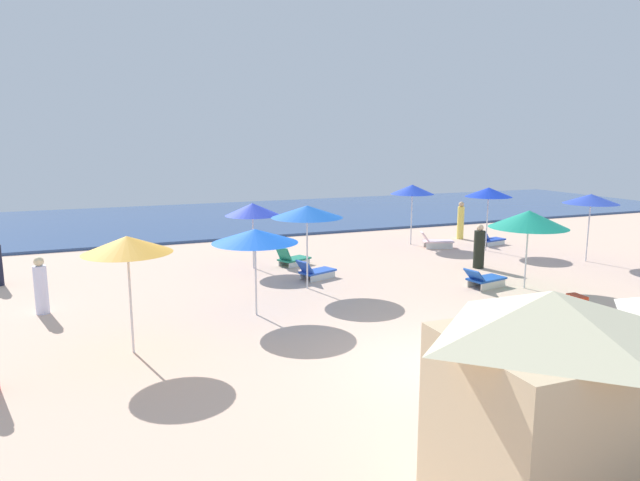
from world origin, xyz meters
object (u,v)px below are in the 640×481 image
object	(u,v)px
lounge_chair_3_0	(436,242)
lounge_chair_7_0	(292,259)
umbrella_7	(252,209)
umbrella_2	(255,236)
lounge_chair_4_0	(484,279)
beachgoer_2	(41,287)
umbrella_1	(307,212)
umbrella_4	(529,219)
cooler_box_0	(577,302)
umbrella_8	(591,199)
beachgoer_0	(461,221)
cabana_0	(544,407)
umbrella_5	(489,192)
umbrella_3	(412,190)
lounge_chair_1_0	(315,271)
lounge_chair_5_0	(490,240)
beachgoer_3	(479,248)
umbrella_6	(127,245)

from	to	relation	value
lounge_chair_3_0	lounge_chair_7_0	world-z (taller)	lounge_chair_7_0
umbrella_7	umbrella_2	bearing A→B (deg)	-104.79
lounge_chair_4_0	beachgoer_2	xyz separation A→B (m)	(-12.48, 2.21, 0.46)
umbrella_1	lounge_chair_3_0	bearing A→B (deg)	28.69
umbrella_2	umbrella_4	xyz separation A→B (m)	(8.39, -0.53, 0.05)
cooler_box_0	umbrella_7	bearing A→B (deg)	-136.19
umbrella_8	beachgoer_0	xyz separation A→B (m)	(-1.48, 5.80, -1.53)
cabana_0	umbrella_5	distance (m)	17.25
umbrella_7	umbrella_3	bearing A→B (deg)	13.80
umbrella_2	umbrella_3	xyz separation A→B (m)	(8.96, 7.11, 0.29)
lounge_chair_1_0	lounge_chair_4_0	size ratio (longest dim) A/B	1.01
lounge_chair_4_0	cooler_box_0	distance (m)	2.93
lounge_chair_5_0	lounge_chair_7_0	xyz separation A→B (m)	(-9.27, -0.55, 0.02)
umbrella_2	beachgoer_3	world-z (taller)	umbrella_2
lounge_chair_5_0	cooler_box_0	size ratio (longest dim) A/B	2.78
beachgoer_0	cooler_box_0	size ratio (longest dim) A/B	3.35
umbrella_3	lounge_chair_3_0	world-z (taller)	umbrella_3
lounge_chair_1_0	beachgoer_3	bearing A→B (deg)	-117.33
beachgoer_0	umbrella_5	bearing A→B (deg)	-7.48
lounge_chair_5_0	umbrella_8	size ratio (longest dim) A/B	0.56
lounge_chair_7_0	beachgoer_0	world-z (taller)	beachgoer_0
lounge_chair_1_0	lounge_chair_3_0	bearing A→B (deg)	-86.35
cabana_0	lounge_chair_3_0	xyz separation A→B (m)	(8.62, 15.10, -1.21)
umbrella_7	lounge_chair_7_0	world-z (taller)	umbrella_7
umbrella_3	lounge_chair_5_0	world-z (taller)	umbrella_3
lounge_chair_4_0	lounge_chair_5_0	size ratio (longest dim) A/B	1.01
lounge_chair_4_0	lounge_chair_7_0	world-z (taller)	lounge_chair_7_0
umbrella_3	beachgoer_2	world-z (taller)	umbrella_3
cabana_0	umbrella_4	size ratio (longest dim) A/B	1.19
umbrella_3	umbrella_5	distance (m)	3.18
umbrella_2	umbrella_3	world-z (taller)	umbrella_3
cabana_0	umbrella_4	xyz separation A→B (m)	(7.50, 8.58, 0.66)
umbrella_2	lounge_chair_1_0	bearing A→B (deg)	46.28
lounge_chair_4_0	umbrella_3	bearing A→B (deg)	-23.99
beachgoer_3	umbrella_1	bearing A→B (deg)	76.63
umbrella_1	umbrella_7	bearing A→B (deg)	103.73
umbrella_5	umbrella_6	bearing A→B (deg)	-156.15
beachgoer_2	lounge_chair_4_0	bearing A→B (deg)	95.86
umbrella_8	umbrella_7	bearing A→B (deg)	163.17
lounge_chair_1_0	umbrella_4	world-z (taller)	umbrella_4
umbrella_8	umbrella_3	bearing A→B (deg)	128.26
umbrella_3	beachgoer_0	size ratio (longest dim) A/B	1.52
lounge_chair_7_0	umbrella_8	distance (m)	11.23
umbrella_3	lounge_chair_3_0	bearing A→B (deg)	-64.00
umbrella_4	cooler_box_0	bearing A→B (deg)	-96.01
lounge_chair_7_0	lounge_chair_5_0	bearing A→B (deg)	-110.64
umbrella_3	umbrella_6	bearing A→B (deg)	-144.50
beachgoer_0	beachgoer_2	bearing A→B (deg)	-66.23
lounge_chair_4_0	lounge_chair_7_0	distance (m)	6.81
umbrella_1	umbrella_8	xyz separation A→B (m)	(11.08, -0.33, -0.03)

